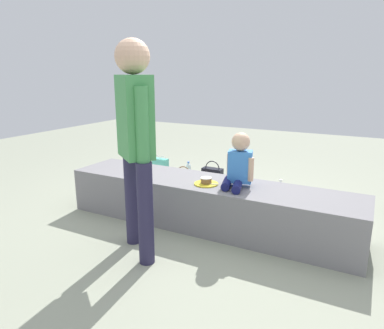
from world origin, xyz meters
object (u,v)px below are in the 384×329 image
at_px(party_cup_red, 311,207).
at_px(child_seated, 239,163).
at_px(gift_bag, 161,170).
at_px(handbag_brown_canvas, 184,181).
at_px(water_bottle_far_side, 280,190).
at_px(adult_standing, 135,131).
at_px(cake_plate, 206,182).
at_px(handbag_black_leather, 212,175).
at_px(water_bottle_near_gift, 188,170).
at_px(cake_box_white, 216,201).

bearing_deg(party_cup_red, child_seated, -123.25).
relative_size(gift_bag, handbag_brown_canvas, 1.21).
bearing_deg(gift_bag, water_bottle_far_side, 4.46).
height_order(adult_standing, handbag_brown_canvas, adult_standing).
xyz_separation_m(cake_plate, handbag_black_leather, (-0.56, 1.36, -0.36)).
xyz_separation_m(child_seated, water_bottle_far_side, (0.13, 1.07, -0.54)).
xyz_separation_m(adult_standing, gift_bag, (-0.88, 1.68, -0.83)).
distance_m(child_seated, gift_bag, 1.80).
relative_size(water_bottle_near_gift, party_cup_red, 1.83).
bearing_deg(handbag_black_leather, handbag_brown_canvas, -111.42).
bearing_deg(child_seated, handbag_black_leather, 123.18).
bearing_deg(gift_bag, water_bottle_near_gift, 64.41).
relative_size(child_seated, party_cup_red, 4.17).
relative_size(adult_standing, water_bottle_near_gift, 7.79).
bearing_deg(water_bottle_far_side, water_bottle_near_gift, 168.06).
xyz_separation_m(child_seated, gift_bag, (-1.44, 0.95, -0.48)).
bearing_deg(child_seated, water_bottle_far_side, 83.29).
relative_size(gift_bag, handbag_black_leather, 1.26).
bearing_deg(handbag_brown_canvas, party_cup_red, -0.76).
xyz_separation_m(cake_plate, party_cup_red, (0.80, 0.88, -0.40)).
xyz_separation_m(gift_bag, cake_box_white, (1.02, -0.48, -0.10)).
relative_size(adult_standing, handbag_black_leather, 5.72).
bearing_deg(cake_box_white, water_bottle_far_side, 47.44).
height_order(gift_bag, cake_box_white, gift_bag).
height_order(water_bottle_near_gift, handbag_black_leather, handbag_black_leather).
bearing_deg(cake_plate, cake_box_white, 104.83).
distance_m(cake_plate, water_bottle_far_side, 1.27).
bearing_deg(adult_standing, cake_box_white, 83.53).
distance_m(gift_bag, water_bottle_far_side, 1.58).
bearing_deg(adult_standing, handbag_brown_canvas, 106.46).
height_order(party_cup_red, cake_box_white, cake_box_white).
relative_size(cake_plate, water_bottle_far_side, 0.99).
xyz_separation_m(gift_bag, water_bottle_near_gift, (0.20, 0.41, -0.07)).
height_order(cake_plate, water_bottle_near_gift, cake_plate).
distance_m(adult_standing, water_bottle_near_gift, 2.38).
bearing_deg(water_bottle_near_gift, handbag_black_leather, -11.16).
height_order(child_seated, water_bottle_near_gift, child_seated).
bearing_deg(child_seated, cake_plate, -164.09).
distance_m(cake_plate, cake_box_white, 0.69).
distance_m(child_seated, adult_standing, 0.98).
bearing_deg(handbag_black_leather, party_cup_red, -19.39).
height_order(child_seated, handbag_black_leather, child_seated).
bearing_deg(child_seated, handbag_brown_canvas, 141.09).
relative_size(handbag_black_leather, handbag_brown_canvas, 0.96).
distance_m(water_bottle_near_gift, handbag_brown_canvas, 0.59).
xyz_separation_m(water_bottle_far_side, handbag_black_leather, (-0.96, 0.21, -0.00)).
relative_size(water_bottle_near_gift, handbag_black_leather, 0.73).
height_order(water_bottle_near_gift, water_bottle_far_side, water_bottle_far_side).
xyz_separation_m(cake_plate, gift_bag, (-1.17, 1.03, -0.29)).
relative_size(adult_standing, party_cup_red, 14.27).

